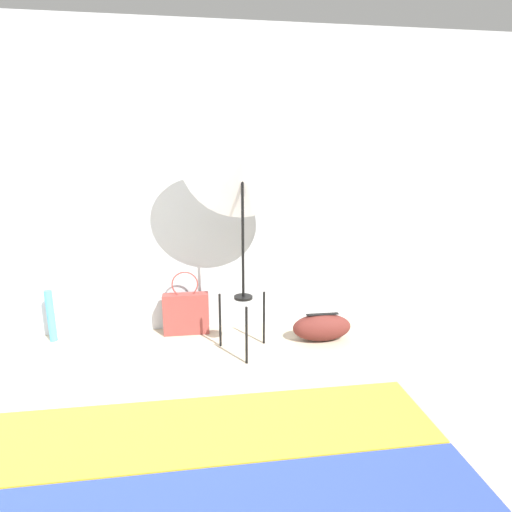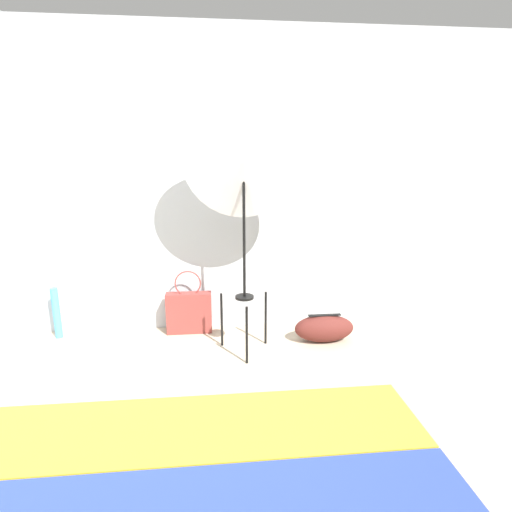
{
  "view_description": "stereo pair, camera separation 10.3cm",
  "coord_description": "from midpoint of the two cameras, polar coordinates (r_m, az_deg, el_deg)",
  "views": [
    {
      "loc": [
        -0.0,
        -1.45,
        1.54
      ],
      "look_at": [
        0.38,
        1.34,
        0.84
      ],
      "focal_mm": 28.0,
      "sensor_mm": 36.0,
      "label": 1
    },
    {
      "loc": [
        0.1,
        -1.46,
        1.54
      ],
      "look_at": [
        0.38,
        1.34,
        0.84
      ],
      "focal_mm": 28.0,
      "sensor_mm": 36.0,
      "label": 2
    }
  ],
  "objects": [
    {
      "name": "wall_back",
      "position": [
        3.54,
        -6.62,
        9.97
      ],
      "size": [
        8.0,
        0.05,
        2.6
      ],
      "color": "#B7BCC1",
      "rests_on": "ground_plane"
    },
    {
      "name": "photo_umbrella",
      "position": [
        2.99,
        -0.78,
        13.6
      ],
      "size": [
        0.93,
        0.35,
        2.0
      ],
      "color": "black",
      "rests_on": "ground_plane"
    },
    {
      "name": "tote_bag",
      "position": [
        3.64,
        -8.74,
        -7.87
      ],
      "size": [
        0.4,
        0.11,
        0.58
      ],
      "color": "brown",
      "rests_on": "ground_plane"
    },
    {
      "name": "duffel_bag",
      "position": [
        3.53,
        10.54,
        -10.11
      ],
      "size": [
        0.51,
        0.23,
        0.24
      ],
      "color": "#5B231E",
      "rests_on": "ground_plane"
    },
    {
      "name": "paper_roll",
      "position": [
        3.87,
        -25.92,
        -7.36
      ],
      "size": [
        0.06,
        0.06,
        0.46
      ],
      "color": "#4CA3D1",
      "rests_on": "ground_plane"
    }
  ]
}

